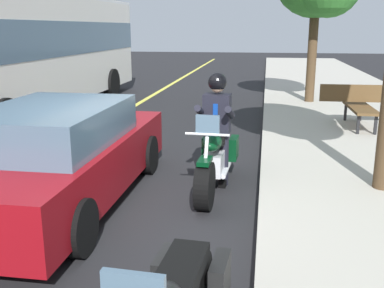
% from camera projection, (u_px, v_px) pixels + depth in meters
% --- Properties ---
extents(ground_plane, '(80.00, 80.00, 0.00)m').
position_uv_depth(ground_plane, '(114.00, 204.00, 6.35)').
color(ground_plane, black).
extents(motorcycle_main, '(2.22, 0.64, 1.26)m').
position_uv_depth(motorcycle_main, '(215.00, 160.00, 6.85)').
color(motorcycle_main, black).
rests_on(motorcycle_main, ground_plane).
extents(rider_main, '(0.63, 0.56, 1.74)m').
position_uv_depth(rider_main, '(217.00, 120.00, 6.89)').
color(rider_main, black).
rests_on(rider_main, ground_plane).
extents(bus_near, '(11.05, 2.70, 3.30)m').
position_uv_depth(bus_near, '(30.00, 46.00, 12.64)').
color(bus_near, white).
rests_on(bus_near, ground_plane).
extents(car_silver, '(4.60, 1.92, 1.40)m').
position_uv_depth(car_silver, '(59.00, 155.00, 6.22)').
color(car_silver, maroon).
rests_on(car_silver, ground_plane).
extents(bench_sidewalk, '(1.81, 1.80, 0.95)m').
position_uv_depth(bench_sidewalk, '(360.00, 102.00, 10.50)').
color(bench_sidewalk, brown).
rests_on(bench_sidewalk, sidewalk_curb).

